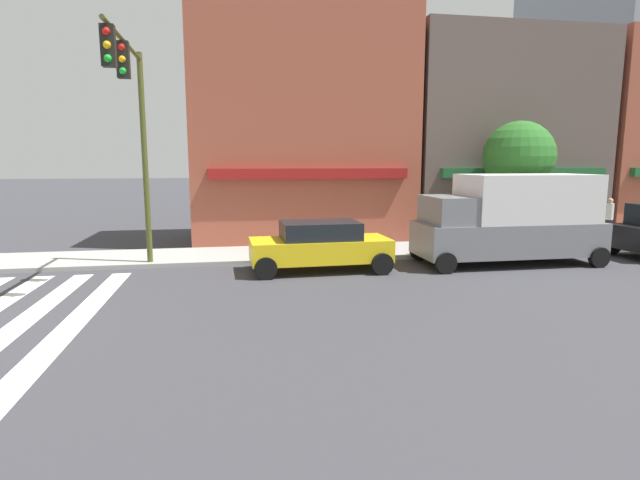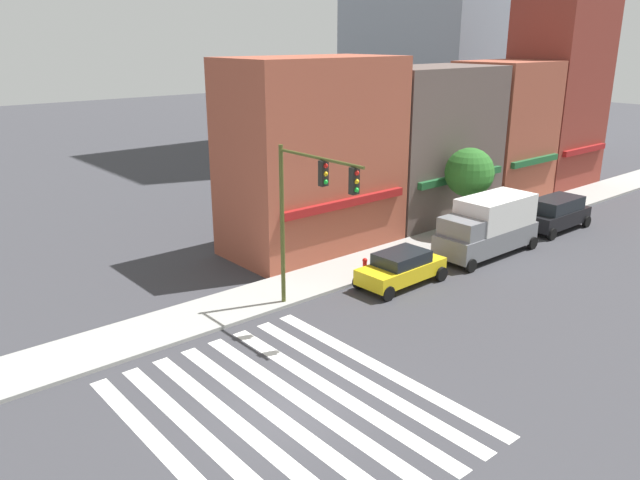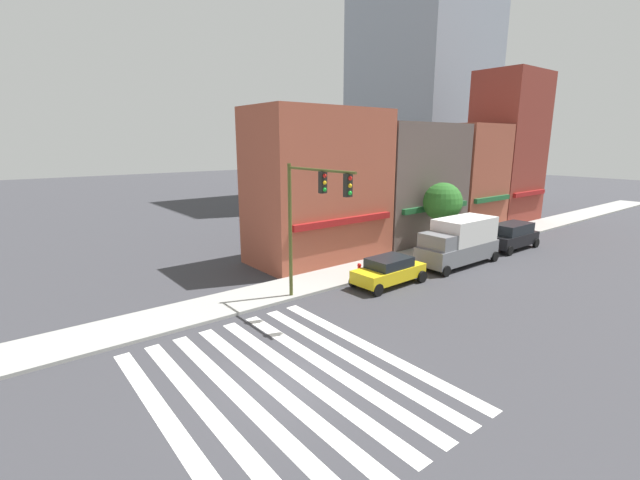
# 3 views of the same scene
# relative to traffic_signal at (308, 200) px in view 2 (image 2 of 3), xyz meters

# --- Properties ---
(ground_plane) EXTENTS (200.00, 200.00, 0.00)m
(ground_plane) POSITION_rel_traffic_signal_xyz_m (-4.60, -4.74, -4.93)
(ground_plane) COLOR #38383D
(sidewalk_left) EXTENTS (120.00, 3.00, 0.15)m
(sidewalk_left) POSITION_rel_traffic_signal_xyz_m (-4.60, 2.76, -4.86)
(sidewalk_left) COLOR #9E9E99
(sidewalk_left) RESTS_ON ground_plane
(crosswalk_stripes) EXTENTS (8.36, 10.80, 0.01)m
(crosswalk_stripes) POSITION_rel_traffic_signal_xyz_m (-4.60, -4.74, -4.93)
(crosswalk_stripes) COLOR silver
(crosswalk_stripes) RESTS_ON ground_plane
(storefront_row) EXTENTS (31.67, 5.30, 14.37)m
(storefront_row) POSITION_rel_traffic_signal_xyz_m (18.04, 6.76, 0.55)
(storefront_row) COLOR #9E4C38
(storefront_row) RESTS_ON ground_plane
(traffic_signal) EXTENTS (0.32, 4.80, 6.86)m
(traffic_signal) POSITION_rel_traffic_signal_xyz_m (0.00, 0.00, 0.00)
(traffic_signal) COLOR #474C1E
(traffic_signal) RESTS_ON ground_plane
(sedan_yellow) EXTENTS (4.45, 2.02, 1.59)m
(sedan_yellow) POSITION_rel_traffic_signal_xyz_m (5.47, -0.04, -4.09)
(sedan_yellow) COLOR yellow
(sedan_yellow) RESTS_ON ground_plane
(box_truck_grey) EXTENTS (6.20, 2.42, 3.04)m
(box_truck_grey) POSITION_rel_traffic_signal_xyz_m (12.03, -0.04, -3.34)
(box_truck_grey) COLOR slate
(box_truck_grey) RESTS_ON ground_plane
(suv_black) EXTENTS (4.70, 2.12, 1.94)m
(suv_black) POSITION_rel_traffic_signal_xyz_m (18.80, -0.04, -3.90)
(suv_black) COLOR black
(suv_black) RESTS_ON ground_plane
(pedestrian_white_shirt) EXTENTS (0.32, 0.32, 1.77)m
(pedestrian_white_shirt) POSITION_rel_traffic_signal_xyz_m (18.68, 3.35, -3.86)
(pedestrian_white_shirt) COLOR #23232D
(pedestrian_white_shirt) RESTS_ON sidewalk_left
(fire_hydrant) EXTENTS (0.24, 0.24, 0.84)m
(fire_hydrant) POSITION_rel_traffic_signal_xyz_m (4.80, 1.66, -4.32)
(fire_hydrant) COLOR red
(fire_hydrant) RESTS_ON sidewalk_left
(street_tree) EXTENTS (2.76, 2.76, 4.90)m
(street_tree) POSITION_rel_traffic_signal_xyz_m (13.91, 2.76, -1.28)
(street_tree) COLOR brown
(street_tree) RESTS_ON sidewalk_left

